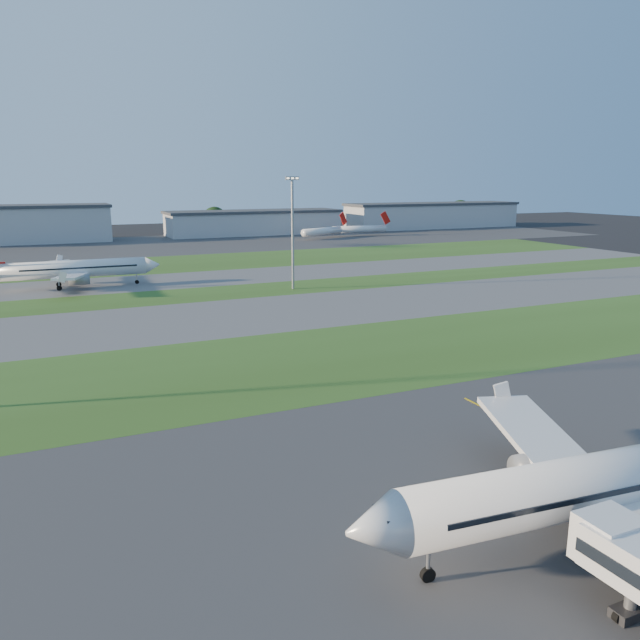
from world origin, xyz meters
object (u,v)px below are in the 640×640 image
mini_jet_near (324,231)px  light_mast_centre (293,225)px  airliner_taxiing (73,269)px  airliner_parked (613,482)px  mini_jet_far (360,229)px

mini_jet_near → light_mast_centre: (-61.08, -114.09, 11.53)m
airliner_taxiing → mini_jet_near: 140.95m
airliner_parked → mini_jet_near: bearing=74.8°
mini_jet_near → light_mast_centre: size_ratio=1.04×
light_mast_centre → airliner_taxiing: bearing=153.6°
mini_jet_near → mini_jet_far: 19.44m
airliner_taxiing → light_mast_centre: bearing=154.8°
airliner_taxiing → light_mast_centre: size_ratio=1.56×
mini_jet_far → light_mast_centre: 142.65m
mini_jet_near → mini_jet_far: size_ratio=0.94×
airliner_parked → airliner_taxiing: 132.10m
airliner_parked → light_mast_centre: light_mast_centre is taller
light_mast_centre → mini_jet_near: bearing=61.8°
mini_jet_far → light_mast_centre: (-80.23, -117.38, 11.53)m
airliner_taxiing → light_mast_centre: light_mast_centre is taller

